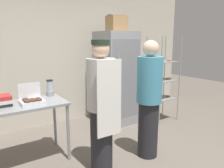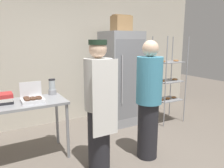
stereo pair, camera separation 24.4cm
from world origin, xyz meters
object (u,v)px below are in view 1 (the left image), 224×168
Objects in this scene: cardboard_storage_box at (117,23)px; blender_pitcher at (50,89)px; donut_box at (32,101)px; baking_rack at (163,80)px; person_customer at (149,99)px; person_baker at (101,105)px; refrigerator at (116,78)px.

blender_pitcher is at bearing -168.60° from cardboard_storage_box.
baking_rack is at bearing 4.48° from donut_box.
cardboard_storage_box is 1.81m from person_customer.
person_baker reaches higher than person_customer.
refrigerator is at bearing 19.34° from donut_box.
cardboard_storage_box is (1.83, 0.61, 1.12)m from donut_box.
refrigerator is 1.73m from person_baker.
blender_pitcher is (-1.50, -0.34, 0.03)m from refrigerator.
baking_rack is at bearing -25.87° from refrigerator.
blender_pitcher is 1.52m from person_customer.
blender_pitcher is (-2.40, 0.09, 0.10)m from baking_rack.
donut_box is 0.18× the size of person_customer.
person_baker is at bearing -157.27° from baking_rack.
person_customer reaches higher than blender_pitcher.
cardboard_storage_box is 2.02m from person_baker.
person_baker is 1.00× the size of person_customer.
person_customer reaches higher than donut_box.
baking_rack is 2.76m from donut_box.
blender_pitcher is at bearing 177.78° from baking_rack.
person_customer is at bearing -105.60° from cardboard_storage_box.
person_baker is (0.35, -0.95, -0.08)m from blender_pitcher.
baking_rack is 1.04× the size of person_customer.
person_baker is at bearing -131.65° from refrigerator.
refrigerator is at bearing 12.88° from blender_pitcher.
person_baker is at bearing -69.92° from blender_pitcher.
refrigerator reaches higher than baking_rack.
donut_box is (-1.86, -0.65, -0.03)m from refrigerator.
person_baker is (-1.15, -1.29, -0.05)m from refrigerator.
baking_rack is 1.53m from cardboard_storage_box.
baking_rack is at bearing 22.73° from person_baker.
refrigerator reaches higher than person_customer.
blender_pitcher is 1.02m from person_baker.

